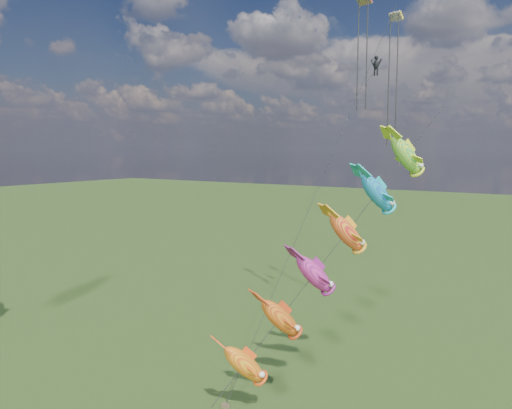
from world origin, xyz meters
The scene contains 3 objects.
ground centered at (0.00, 0.00, 0.00)m, with size 300.00×300.00×0.00m, color #1B370D.
fish_windsock_rig centered at (20.79, 2.64, 9.03)m, with size 8.06×13.90×16.07m.
parafoil_rig centered at (17.51, 16.73, 19.81)m, with size 3.99×17.31×24.32m.
Camera 1 is at (30.24, -18.13, 13.82)m, focal length 35.00 mm.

